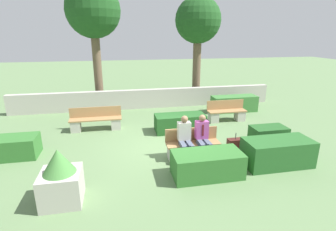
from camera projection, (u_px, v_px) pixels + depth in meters
The scene contains 17 objects.
ground_plane at pixel (165, 146), 8.86m from camera, with size 60.00×60.00×0.00m, color #607F51.
perimeter_wall at pixel (147, 99), 13.24m from camera, with size 13.04×0.30×0.94m.
bench_front at pixel (193, 147), 7.96m from camera, with size 1.63×0.48×0.87m.
bench_left_side at pixel (227, 114), 11.26m from camera, with size 1.67×0.49×0.87m.
bench_right_side at pixel (96, 121), 10.21m from camera, with size 1.98×0.49×0.87m.
person_seated_man at pixel (203, 135), 7.75m from camera, with size 0.38×0.63×1.35m.
person_seated_woman at pixel (185, 137), 7.65m from camera, with size 0.38×0.63×1.35m.
hedge_block_near_left at pixel (277, 152), 7.46m from camera, with size 1.91×0.90×0.77m.
hedge_block_near_right at pixel (234, 104), 12.65m from camera, with size 2.17×0.73×0.76m.
hedge_block_mid_left at pixel (207, 164), 6.90m from camera, with size 1.83×0.89×0.66m.
hedge_block_mid_right at pixel (14, 147), 7.96m from camera, with size 1.40×0.85×0.64m.
hedge_block_far_left at pixel (268, 136), 8.76m from camera, with size 1.15×0.68×0.67m.
hedge_block_far_right at pixel (180, 123), 10.10m from camera, with size 1.91×0.83×0.66m.
planter_corner_left at pixel (61, 179), 5.75m from camera, with size 0.87×0.87×1.28m.
suitcase at pixel (235, 148), 8.01m from camera, with size 0.46×0.24×0.77m.
tree_leftmost at pixel (93, 12), 12.40m from camera, with size 2.60×2.60×5.97m.
tree_center_left at pixel (198, 22), 13.47m from camera, with size 2.37×2.37×5.47m.
Camera 1 is at (-1.51, -8.01, 3.63)m, focal length 28.00 mm.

